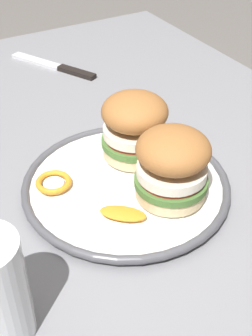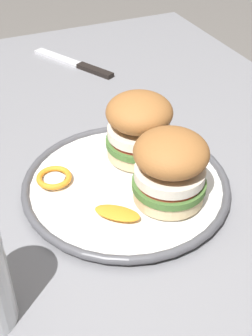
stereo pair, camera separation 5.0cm
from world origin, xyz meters
TOP-DOWN VIEW (x-y plane):
  - dining_table at (0.00, 0.00)m, footprint 1.16×0.81m
  - dinner_plate at (0.06, -0.03)m, footprint 0.30×0.30m
  - sandwich_half_left at (0.01, 0.02)m, footprint 0.10×0.10m
  - sandwich_half_right at (0.11, 0.01)m, footprint 0.11×0.11m
  - orange_peel_curled at (0.02, -0.12)m, footprint 0.07×0.07m
  - orange_peel_strip_long at (0.12, -0.07)m, footprint 0.06×0.06m
  - table_knife at (-0.36, 0.05)m, footprint 0.20×0.12m

SIDE VIEW (x-z plane):
  - dining_table at x=0.00m, z-range 0.27..1.04m
  - table_knife at x=-0.36m, z-range 0.77..0.79m
  - dinner_plate at x=0.06m, z-range 0.78..0.80m
  - orange_peel_curled at x=0.02m, z-range 0.80..0.80m
  - orange_peel_strip_long at x=0.12m, z-range 0.80..0.80m
  - sandwich_half_left at x=0.01m, z-range 0.80..0.90m
  - sandwich_half_right at x=0.11m, z-range 0.80..0.90m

